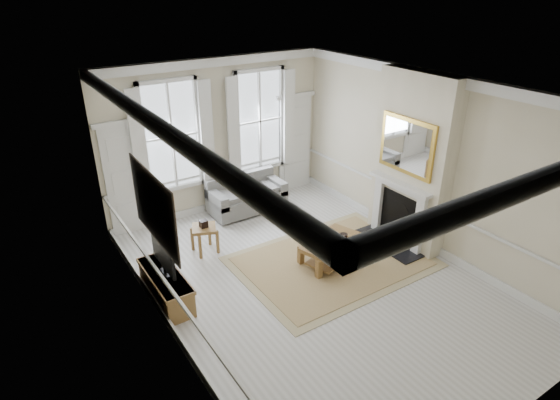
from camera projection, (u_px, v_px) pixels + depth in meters
floor at (313, 282)px, 8.27m from camera, size 7.20×7.20×0.00m
ceiling at (321, 89)px, 6.79m from camera, size 7.20×7.20×0.00m
back_wall at (217, 137)px, 10.24m from camera, size 5.20×0.00×5.20m
left_wall at (162, 240)px, 6.25m from camera, size 0.00×7.20×7.20m
right_wall at (427, 163)px, 8.81m from camera, size 0.00×7.20×7.20m
window_left at (172, 137)px, 9.60m from camera, size 1.26×0.20×2.20m
window_right at (259, 121)px, 10.64m from camera, size 1.26×0.20×2.20m
door_left at (128, 180)px, 9.44m from camera, size 0.90×0.08×2.30m
door_right at (295, 144)px, 11.46m from camera, size 0.90×0.08×2.30m
painting at (154, 207)px, 6.34m from camera, size 0.05×1.66×1.06m
chimney_breast at (412, 161)px, 8.87m from camera, size 0.35×1.70×3.38m
hearth at (387, 244)px, 9.39m from camera, size 0.55×1.50×0.05m
fireplace at (398, 210)px, 9.18m from camera, size 0.21×1.45×1.33m
mirror at (406, 146)px, 8.62m from camera, size 0.06×1.26×1.06m
sofa at (246, 196)px, 10.65m from camera, size 1.71×0.83×0.83m
side_table at (204, 232)px, 8.99m from camera, size 0.59×0.59×0.55m
rug at (332, 261)px, 8.83m from camera, size 3.50×2.60×0.02m
coffee_table at (333, 245)px, 8.67m from camera, size 1.38×1.06×0.46m
ceramic_pot_a at (321, 241)px, 8.53m from camera, size 0.11×0.11×0.11m
ceramic_pot_b at (343, 237)px, 8.67m from camera, size 0.15×0.15×0.11m
bowl at (332, 237)px, 8.72m from camera, size 0.28×0.28×0.05m
tv_stand at (166, 287)px, 7.72m from camera, size 0.45×1.39×0.50m
tv at (163, 253)px, 7.45m from camera, size 0.08×0.90×0.68m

